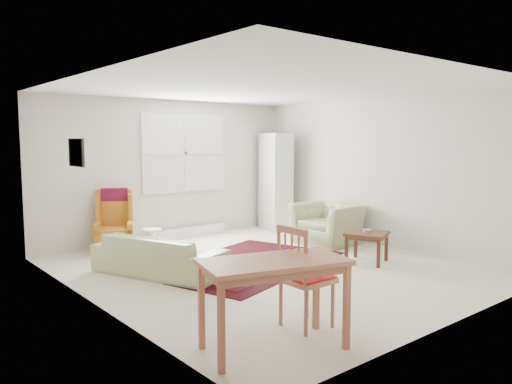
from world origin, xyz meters
TOP-DOWN VIEW (x-y plane):
  - room at (0.02, 0.21)m, footprint 5.04×5.54m
  - rug at (-0.11, 0.39)m, footprint 3.28×2.60m
  - sofa at (-1.35, 0.68)m, footprint 1.34×1.97m
  - armchair at (1.92, 0.65)m, footprint 0.97×1.10m
  - wingback_chair at (-1.26, 2.35)m, footprint 0.80×0.82m
  - coffee_table at (1.31, -0.66)m, footprint 0.73×0.73m
  - stool at (-0.85, 1.84)m, footprint 0.32×0.32m
  - cabinet at (2.10, 2.23)m, footprint 0.58×0.84m
  - desk at (-1.76, -2.08)m, footprint 1.36×0.94m
  - desk_chair at (-1.18, -1.89)m, footprint 0.44×0.44m

SIDE VIEW (x-z plane):
  - rug at x=-0.11m, z-range 0.00..0.03m
  - stool at x=-0.85m, z-range 0.00..0.40m
  - coffee_table at x=1.31m, z-range 0.00..0.46m
  - sofa at x=-1.35m, z-range 0.00..0.74m
  - desk at x=-1.76m, z-range 0.00..0.78m
  - armchair at x=1.92m, z-range 0.00..0.82m
  - desk_chair at x=-1.18m, z-range 0.00..0.99m
  - wingback_chair at x=-1.26m, z-range 0.00..1.01m
  - cabinet at x=2.10m, z-range 0.00..1.92m
  - room at x=0.02m, z-range 0.00..2.51m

